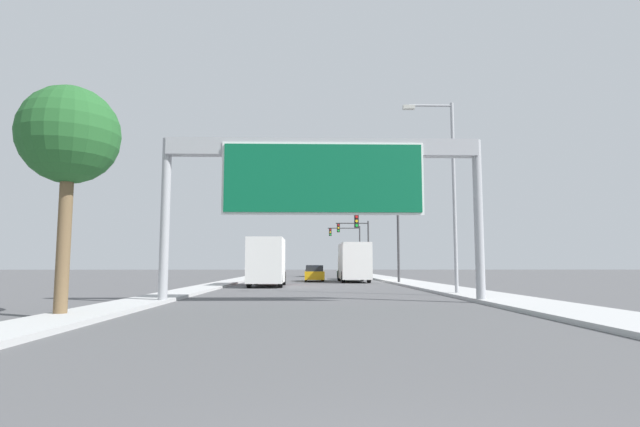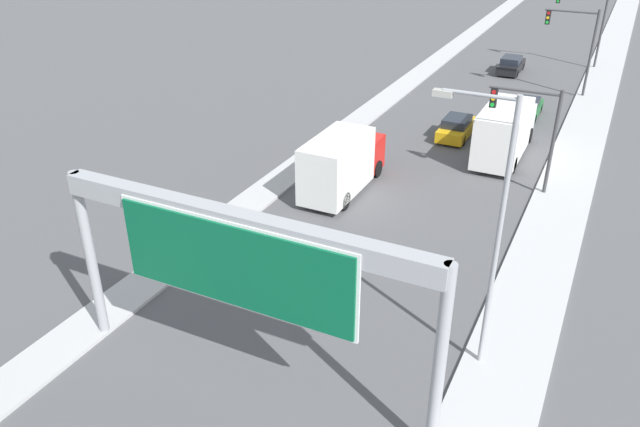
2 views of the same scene
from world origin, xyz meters
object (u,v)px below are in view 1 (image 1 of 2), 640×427
Objects in this scene: car_near_center at (312,271)px; car_near_left at (314,274)px; car_mid_right at (346,273)px; traffic_light_far_intersection at (350,242)px; sign_gantry at (323,171)px; truck_box_primary at (354,263)px; traffic_light_near_intersection at (384,235)px; street_lamp_right at (448,182)px; truck_box_secondary at (267,262)px; palm_tree_foreground at (69,137)px; traffic_light_mid_block at (359,240)px.

car_near_left is (0.00, -18.47, 0.00)m from car_near_center.
car_mid_right is 0.95× the size of car_near_center.
sign_gantry is at bearing -96.12° from traffic_light_far_intersection.
traffic_light_near_intersection is at bearing -65.63° from truck_box_primary.
sign_gantry is 3.15× the size of car_mid_right.
traffic_light_near_intersection is 30.01m from traffic_light_far_intersection.
traffic_light_far_intersection is 0.70× the size of street_lamp_right.
truck_box_secondary is at bearing -152.97° from traffic_light_near_intersection.
sign_gantry is 1.90× the size of traffic_light_far_intersection.
car_near_left is 0.52× the size of truck_box_primary.
truck_box_primary reaches higher than car_mid_right.
traffic_light_far_intersection is (1.87, 16.90, 4.04)m from car_mid_right.
street_lamp_right reaches higher than car_mid_right.
traffic_light_far_intersection is 57.10m from palm_tree_foreground.
traffic_light_far_intersection is (-0.18, 10.00, 0.13)m from traffic_light_mid_block.
car_mid_right is 0.62× the size of traffic_light_mid_block.
traffic_light_far_intersection is at bearing 77.11° from car_near_left.
car_near_center is at bearing 99.71° from truck_box_primary.
palm_tree_foreground is at bearing -103.33° from traffic_light_far_intersection.
car_near_center is 0.65× the size of palm_tree_foreground.
truck_box_primary is 1.20× the size of traffic_light_mid_block.
traffic_light_near_intersection is 20.01m from traffic_light_mid_block.
traffic_light_mid_block is 0.98× the size of traffic_light_far_intersection.
street_lamp_right is (3.06, -19.87, 4.04)m from truck_box_primary.
car_near_center is 41.18m from street_lamp_right.
truck_box_secondary is 1.03× the size of traffic_light_mid_block.
palm_tree_foreground is (-11.29, -30.08, 3.62)m from truck_box_primary.
truck_box_secondary is (-3.50, -29.60, 1.01)m from car_near_center.
truck_box_secondary is at bearing 102.70° from sign_gantry.
truck_box_secondary is (-3.50, 15.53, -3.67)m from sign_gantry.
truck_box_primary reaches higher than car_near_left.
car_near_left is 0.62× the size of traffic_light_mid_block.
palm_tree_foreground is at bearing -145.18° from sign_gantry.
traffic_light_far_intersection is at bearing 83.67° from car_mid_right.
car_near_left is at bearing 130.40° from traffic_light_near_intersection.
truck_box_primary is at bearing 69.42° from palm_tree_foreground.
truck_box_secondary is at bearing 133.14° from street_lamp_right.
traffic_light_mid_block reaches higher than car_mid_right.
truck_box_primary is at bearing -90.00° from car_mid_right.
sign_gantry is 1.61× the size of truck_box_primary.
truck_box_secondary is 35.86m from traffic_light_far_intersection.
traffic_light_near_intersection is at bearing 27.03° from truck_box_secondary.
traffic_light_mid_block is (9.06, 24.62, 2.85)m from truck_box_secondary.
traffic_light_mid_block is at bearing 69.80° from truck_box_secondary.
street_lamp_right is at bearing -46.86° from truck_box_secondary.
truck_box_primary is 1.39× the size of traffic_light_near_intersection.
truck_box_secondary is 1.02× the size of palm_tree_foreground.
car_mid_right is 17.48m from traffic_light_far_intersection.
traffic_light_mid_block is at bearing 82.43° from truck_box_primary.
street_lamp_right is at bearing -88.37° from traffic_light_mid_block.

